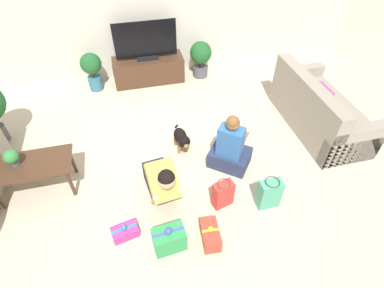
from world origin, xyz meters
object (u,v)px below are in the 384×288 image
object	(u,v)px
person_kneeling	(161,180)
gift_box_c	(169,239)
person_sitting	(230,149)
sofa_right	(318,111)
dog	(182,138)
potted_plant_back_right	(201,56)
potted_plant_back_left	(92,68)
tabletop_plant	(12,158)
gift_bag_b	(223,194)
coffee_table	(31,167)
gift_box_b	(210,235)
tv_console	(149,70)
gift_bag_a	(269,194)
tv	(146,43)
gift_box_a	(125,231)

from	to	relation	value
person_kneeling	gift_box_c	xyz separation A→B (m)	(-0.04, -0.66, -0.19)
gift_box_c	person_sitting	bearing A→B (deg)	44.42
sofa_right	dog	size ratio (longest dim) A/B	3.37
potted_plant_back_right	potted_plant_back_left	size ratio (longest dim) A/B	0.98
tabletop_plant	gift_box_c	bearing A→B (deg)	-36.78
gift_bag_b	dog	bearing A→B (deg)	105.35
coffee_table	person_sitting	bearing A→B (deg)	-4.00
tabletop_plant	gift_box_b	bearing A→B (deg)	-30.88
tv_console	potted_plant_back_right	world-z (taller)	potted_plant_back_right
potted_plant_back_left	gift_bag_a	bearing A→B (deg)	-57.40
potted_plant_back_left	gift_box_c	bearing A→B (deg)	-77.79
tv_console	dog	size ratio (longest dim) A/B	2.49
tabletop_plant	tv_console	bearing A→B (deg)	50.06
tv_console	person_kneeling	world-z (taller)	person_kneeling
sofa_right	tv	bearing A→B (deg)	49.93
coffee_table	dog	bearing A→B (deg)	7.60
gift_box_c	dog	bearing A→B (deg)	72.52
dog	gift_box_b	bearing A→B (deg)	-96.24
gift_box_a	gift_box_c	xyz separation A→B (m)	(0.46, -0.25, 0.08)
gift_box_a	gift_bag_a	distance (m)	1.73
tv	potted_plant_back_left	xyz separation A→B (m)	(-0.99, -0.05, -0.34)
gift_box_b	gift_bag_b	size ratio (longest dim) A/B	0.93
potted_plant_back_left	sofa_right	bearing A→B (deg)	-29.93
person_kneeling	gift_box_c	bearing A→B (deg)	-100.64
person_sitting	gift_box_a	xyz separation A→B (m)	(-1.48, -0.74, -0.24)
tabletop_plant	gift_bag_b	bearing A→B (deg)	-18.89
sofa_right	tabletop_plant	distance (m)	4.21
sofa_right	gift_box_c	world-z (taller)	sofa_right
tv	dog	world-z (taller)	tv
potted_plant_back_right	tv	bearing A→B (deg)	177.10
gift_box_a	gift_bag_b	size ratio (longest dim) A/B	0.83
person_kneeling	person_sitting	distance (m)	1.04
gift_box_b	tabletop_plant	distance (m)	2.44
gift_bag_a	potted_plant_back_left	bearing A→B (deg)	122.60
gift_bag_b	gift_bag_a	bearing A→B (deg)	-14.81
sofa_right	tabletop_plant	bearing A→B (deg)	93.59
person_sitting	gift_bag_b	xyz separation A→B (m)	(-0.29, -0.60, -0.12)
tv	gift_box_b	xyz separation A→B (m)	(0.19, -3.45, -0.67)
potted_plant_back_right	potted_plant_back_left	bearing A→B (deg)	180.00
tv_console	person_sitting	distance (m)	2.54
tv_console	gift_bag_b	distance (m)	3.06
dog	gift_bag_a	world-z (taller)	gift_bag_a
dog	gift_bag_b	xyz separation A→B (m)	(0.28, -1.02, -0.06)
dog	person_sitting	bearing A→B (deg)	-43.00
potted_plant_back_right	gift_bag_a	size ratio (longest dim) A/B	1.59
sofa_right	dog	world-z (taller)	sofa_right
person_kneeling	dog	bearing A→B (deg)	54.60
potted_plant_back_left	person_sitting	distance (m)	2.95
tv	gift_box_a	world-z (taller)	tv
sofa_right	coffee_table	bearing A→B (deg)	94.13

